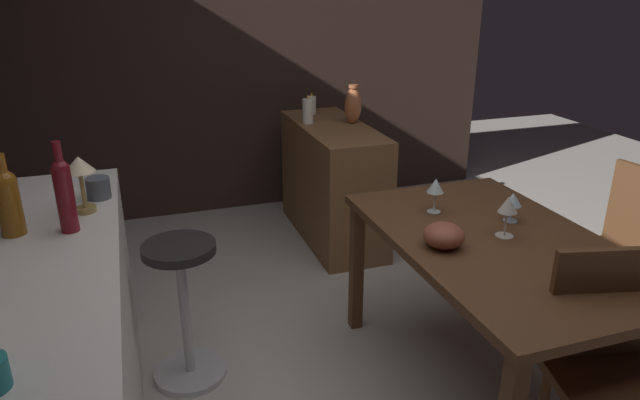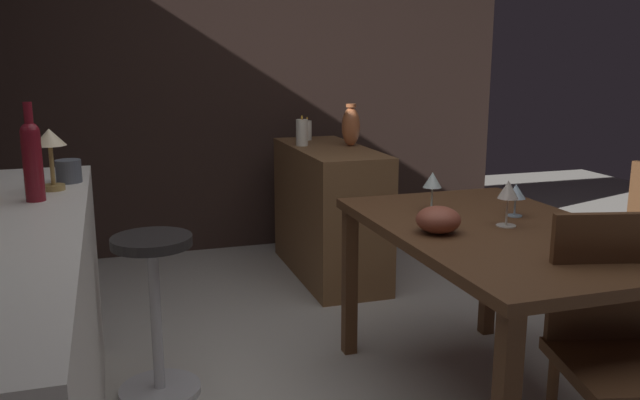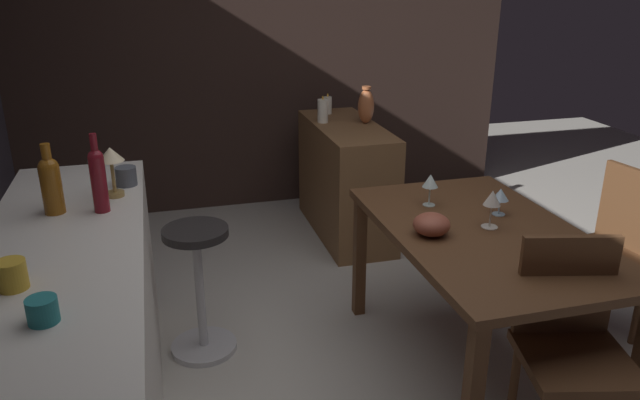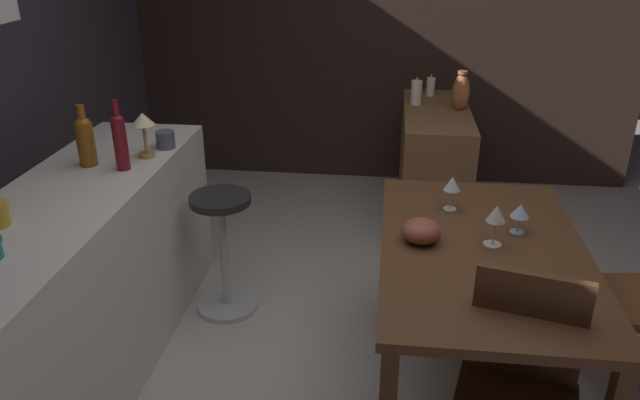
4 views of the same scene
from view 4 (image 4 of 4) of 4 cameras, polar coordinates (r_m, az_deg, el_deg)
ground_plane at (r=3.01m, az=5.71°, el=-16.00°), size 9.00×9.00×0.00m
wall_side_right at (r=4.90m, az=3.55°, el=16.76°), size 0.10×4.40×2.60m
dining_table at (r=2.63m, az=14.91°, el=-5.90°), size 1.38×0.84×0.74m
kitchen_counter at (r=2.98m, az=-21.82°, el=-7.65°), size 2.10×0.60×0.90m
sideboard_cabinet at (r=4.31m, az=10.55°, el=3.10°), size 1.10×0.44×0.82m
chair_near_window at (r=2.26m, az=18.04°, el=-16.71°), size 0.49×0.49×0.90m
bar_stool at (r=3.29m, az=-9.03°, el=-4.66°), size 0.34×0.34×0.68m
wine_glass_left at (r=2.56m, az=16.21°, el=-1.39°), size 0.08×0.08×0.18m
wine_glass_right at (r=2.71m, az=18.28°, el=-1.04°), size 0.08×0.08×0.13m
wine_glass_center at (r=2.84m, az=12.31°, el=1.42°), size 0.08×0.08×0.16m
fruit_bowl at (r=2.55m, az=9.49°, el=-2.88°), size 0.17×0.17×0.10m
wine_bottle_amber at (r=3.07m, az=-21.20°, el=5.42°), size 0.08×0.08×0.30m
wine_bottle_ruby at (r=2.95m, az=-18.29°, el=5.47°), size 0.06×0.06×0.33m
cup_slate at (r=3.23m, az=-14.31°, el=5.53°), size 0.13×0.10×0.09m
counter_lamp at (r=3.08m, az=-16.27°, el=6.82°), size 0.12×0.12×0.22m
pillar_candle_tall at (r=4.27m, az=9.03°, el=9.94°), size 0.08×0.08×0.19m
pillar_candle_short at (r=4.53m, az=10.35°, el=10.44°), size 0.06×0.06×0.16m
vase_copper at (r=4.18m, az=13.09°, el=9.88°), size 0.11×0.11×0.26m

